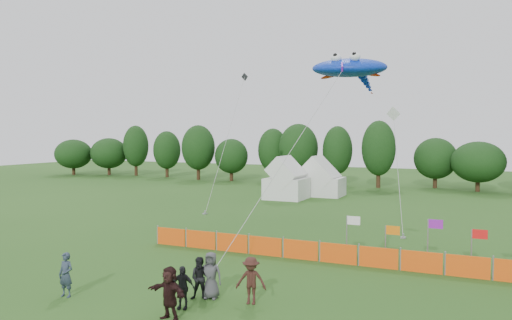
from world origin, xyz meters
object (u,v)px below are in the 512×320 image
at_px(tent_right, 322,181).
at_px(spectator_d, 182,287).
at_px(barrier_fence, 338,254).
at_px(spectator_e, 211,275).
at_px(spectator_c, 251,281).
at_px(spectator_f, 169,293).
at_px(spectator_b, 201,278).
at_px(tent_left, 287,182).
at_px(spectator_a, 66,275).
at_px(stingray_kite, 351,69).

bearing_deg(tent_right, spectator_d, -81.44).
height_order(barrier_fence, spectator_e, spectator_e).
bearing_deg(spectator_c, spectator_e, 167.92).
distance_m(barrier_fence, spectator_f, 10.45).
relative_size(spectator_b, spectator_c, 0.93).
bearing_deg(spectator_f, tent_right, 111.34).
height_order(tent_left, spectator_b, tent_left).
relative_size(tent_left, spectator_f, 2.06).
bearing_deg(tent_left, barrier_fence, -63.12).
distance_m(spectator_c, spectator_d, 2.61).
xyz_separation_m(barrier_fence, spectator_c, (-1.46, -7.23, 0.41)).
distance_m(spectator_a, spectator_e, 5.81).
height_order(spectator_b, spectator_f, spectator_f).
relative_size(tent_left, tent_right, 0.86).
bearing_deg(spectator_a, stingray_kite, 68.62).
bearing_deg(spectator_f, spectator_e, 98.45).
height_order(tent_right, stingray_kite, stingray_kite).
bearing_deg(spectator_e, spectator_b, -144.71).
relative_size(tent_left, spectator_a, 2.18).
bearing_deg(spectator_c, spectator_a, -176.14).
xyz_separation_m(tent_left, tent_right, (2.47, 3.85, -0.12)).
height_order(spectator_c, spectator_d, spectator_c).
distance_m(spectator_b, spectator_c, 2.05).
bearing_deg(tent_right, spectator_e, -80.43).
height_order(spectator_b, spectator_d, spectator_b).
height_order(barrier_fence, spectator_a, spectator_a).
bearing_deg(spectator_c, spectator_f, -140.02).
bearing_deg(tent_right, spectator_b, -80.99).
xyz_separation_m(tent_left, spectator_e, (8.11, -29.57, -0.81)).
distance_m(barrier_fence, spectator_c, 7.39).
relative_size(spectator_c, stingray_kite, 0.09).
bearing_deg(spectator_e, spectator_d, -115.82).
bearing_deg(tent_left, spectator_a, -85.07).
distance_m(spectator_a, stingray_kite, 23.24).
height_order(barrier_fence, spectator_d, spectator_d).
xyz_separation_m(tent_right, barrier_fence, (8.82, -26.13, -1.11)).
height_order(spectator_d, stingray_kite, stingray_kite).
bearing_deg(spectator_b, tent_left, 83.26).
bearing_deg(spectator_f, spectator_a, -171.18).
bearing_deg(spectator_c, stingray_kite, 77.54).
xyz_separation_m(spectator_e, spectator_f, (-0.19, -2.59, 0.02)).
distance_m(spectator_a, spectator_b, 5.43).
xyz_separation_m(tent_left, spectator_f, (7.92, -32.16, -0.79)).
distance_m(spectator_a, spectator_c, 7.46).
relative_size(spectator_e, spectator_f, 0.98).
relative_size(barrier_fence, spectator_b, 12.98).
relative_size(spectator_a, spectator_c, 0.98).
bearing_deg(spectator_d, barrier_fence, 55.02).
distance_m(tent_left, spectator_b, 30.90).
bearing_deg(spectator_b, spectator_e, 24.98).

